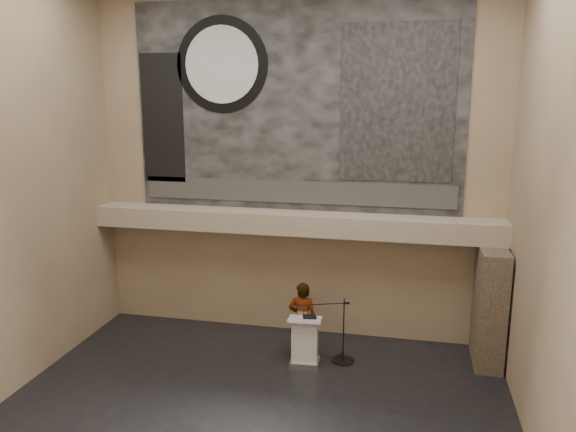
# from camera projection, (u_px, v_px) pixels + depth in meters

# --- Properties ---
(floor) EXTENTS (10.00, 10.00, 0.00)m
(floor) POSITION_uv_depth(u_px,v_px,m) (253.00, 412.00, 10.85)
(floor) COLOR black
(floor) RESTS_ON ground
(wall_back) EXTENTS (10.00, 0.02, 8.50)m
(wall_back) POSITION_uv_depth(u_px,v_px,m) (295.00, 167.00, 13.75)
(wall_back) COLOR #8B7158
(wall_back) RESTS_ON floor
(wall_front) EXTENTS (10.00, 0.02, 8.50)m
(wall_front) POSITION_uv_depth(u_px,v_px,m) (147.00, 261.00, 6.12)
(wall_front) COLOR #8B7158
(wall_front) RESTS_ON floor
(wall_left) EXTENTS (0.02, 8.00, 8.50)m
(wall_left) POSITION_uv_depth(u_px,v_px,m) (4.00, 186.00, 10.97)
(wall_left) COLOR #8B7158
(wall_left) RESTS_ON floor
(wall_right) EXTENTS (0.02, 8.00, 8.50)m
(wall_right) POSITION_uv_depth(u_px,v_px,m) (553.00, 208.00, 8.89)
(wall_right) COLOR #8B7158
(wall_right) RESTS_ON floor
(soffit) EXTENTS (10.00, 0.80, 0.50)m
(soffit) POSITION_uv_depth(u_px,v_px,m) (292.00, 223.00, 13.65)
(soffit) COLOR #9F917B
(soffit) RESTS_ON wall_back
(sprinkler_left) EXTENTS (0.04, 0.04, 0.06)m
(sprinkler_left) POSITION_uv_depth(u_px,v_px,m) (228.00, 231.00, 13.99)
(sprinkler_left) COLOR #B2893D
(sprinkler_left) RESTS_ON soffit
(sprinkler_right) EXTENTS (0.04, 0.04, 0.06)m
(sprinkler_right) POSITION_uv_depth(u_px,v_px,m) (370.00, 238.00, 13.26)
(sprinkler_right) COLOR #B2893D
(sprinkler_right) RESTS_ON soffit
(banner) EXTENTS (8.00, 0.05, 5.00)m
(banner) POSITION_uv_depth(u_px,v_px,m) (295.00, 107.00, 13.41)
(banner) COLOR black
(banner) RESTS_ON wall_back
(banner_text_strip) EXTENTS (7.76, 0.02, 0.55)m
(banner_text_strip) POSITION_uv_depth(u_px,v_px,m) (294.00, 192.00, 13.81)
(banner_text_strip) COLOR #313131
(banner_text_strip) RESTS_ON banner
(banner_clock_rim) EXTENTS (2.30, 0.02, 2.30)m
(banner_clock_rim) POSITION_uv_depth(u_px,v_px,m) (222.00, 65.00, 13.53)
(banner_clock_rim) COLOR black
(banner_clock_rim) RESTS_ON banner
(banner_clock_face) EXTENTS (1.84, 0.02, 1.84)m
(banner_clock_face) POSITION_uv_depth(u_px,v_px,m) (221.00, 65.00, 13.51)
(banner_clock_face) COLOR silver
(banner_clock_face) RESTS_ON banner
(banner_building_print) EXTENTS (2.60, 0.02, 3.60)m
(banner_building_print) POSITION_uv_depth(u_px,v_px,m) (397.00, 103.00, 12.84)
(banner_building_print) COLOR black
(banner_building_print) RESTS_ON banner
(banner_brick_print) EXTENTS (1.10, 0.02, 3.20)m
(banner_brick_print) POSITION_uv_depth(u_px,v_px,m) (163.00, 119.00, 14.14)
(banner_brick_print) COLOR black
(banner_brick_print) RESTS_ON banner
(stone_pier) EXTENTS (0.60, 1.40, 2.70)m
(stone_pier) POSITION_uv_depth(u_px,v_px,m) (490.00, 306.00, 12.59)
(stone_pier) COLOR #423528
(stone_pier) RESTS_ON floor
(lectern) EXTENTS (0.77, 0.58, 1.14)m
(lectern) POSITION_uv_depth(u_px,v_px,m) (305.00, 340.00, 12.70)
(lectern) COLOR silver
(lectern) RESTS_ON floor
(binder) EXTENTS (0.35, 0.30, 0.04)m
(binder) POSITION_uv_depth(u_px,v_px,m) (310.00, 317.00, 12.58)
(binder) COLOR black
(binder) RESTS_ON lectern
(papers) EXTENTS (0.25, 0.30, 0.00)m
(papers) POSITION_uv_depth(u_px,v_px,m) (302.00, 318.00, 12.56)
(papers) COLOR silver
(papers) RESTS_ON lectern
(speaker_person) EXTENTS (0.67, 0.46, 1.80)m
(speaker_person) POSITION_uv_depth(u_px,v_px,m) (302.00, 320.00, 12.99)
(speaker_person) COLOR silver
(speaker_person) RESTS_ON floor
(mic_stand) EXTENTS (1.34, 0.65, 1.52)m
(mic_stand) POSITION_uv_depth(u_px,v_px,m) (341.00, 352.00, 12.87)
(mic_stand) COLOR black
(mic_stand) RESTS_ON floor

